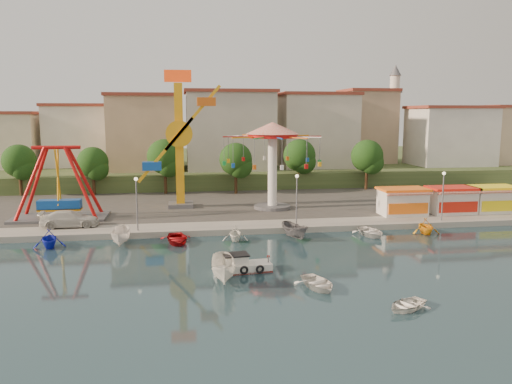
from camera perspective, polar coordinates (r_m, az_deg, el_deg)
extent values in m
plane|color=#132A35|center=(38.22, -2.83, -9.32)|extent=(200.00, 200.00, 0.00)
cube|color=#9E998E|center=(98.89, -6.31, 2.09)|extent=(200.00, 100.00, 0.60)
cube|color=#4C4944|center=(67.19, -5.31, -0.84)|extent=(90.00, 28.00, 0.01)
cube|color=#384C26|center=(103.72, -6.42, 3.08)|extent=(200.00, 60.00, 3.00)
cube|color=#59595E|center=(58.68, -21.45, -2.71)|extent=(10.00, 5.00, 0.30)
cube|color=#1249A6|center=(58.42, -21.53, -1.32)|extent=(4.50, 1.40, 1.00)
cylinder|color=#AE0F0D|center=(57.71, -21.88, 4.75)|extent=(5.00, 0.40, 0.40)
cube|color=#59595E|center=(62.21, -8.59, -1.46)|extent=(3.00, 3.00, 0.50)
cube|color=orange|center=(61.33, -8.75, 5.21)|extent=(1.00, 1.00, 15.00)
cube|color=red|center=(61.37, -8.93, 12.97)|extent=(3.20, 0.50, 1.40)
cylinder|color=orange|center=(60.46, -8.78, 6.58)|extent=(3.20, 0.50, 3.20)
cube|color=orange|center=(60.22, -7.25, 8.41)|extent=(6.82, 0.35, 7.78)
cube|color=#CB5412|center=(60.30, -5.71, 10.23)|extent=(2.20, 1.20, 1.00)
cylinder|color=#59595E|center=(60.55, 1.87, -1.70)|extent=(4.40, 4.40, 0.40)
cylinder|color=white|center=(59.91, 1.89, 2.35)|extent=(1.10, 1.10, 9.00)
cylinder|color=#AE0F0D|center=(59.57, 1.91, 6.46)|extent=(6.00, 6.00, 0.50)
cone|color=red|center=(59.54, 1.91, 7.32)|extent=(6.40, 6.40, 1.40)
cube|color=white|center=(58.92, 16.39, -1.17)|extent=(5.00, 3.00, 2.80)
cube|color=orange|center=(58.68, 16.46, 0.32)|extent=(5.40, 3.40, 0.25)
cube|color=red|center=(57.21, 17.15, -0.28)|extent=(5.00, 0.77, 0.43)
cube|color=white|center=(61.64, 21.43, -1.00)|extent=(5.00, 3.00, 2.80)
cube|color=red|center=(61.40, 21.51, 0.43)|extent=(5.40, 3.40, 0.25)
cube|color=red|center=(60.00, 22.30, -0.14)|extent=(5.00, 0.77, 0.43)
cube|color=white|center=(64.33, 25.41, -0.85)|extent=(5.00, 3.00, 2.80)
cube|color=yellow|center=(64.11, 25.51, 0.51)|extent=(5.40, 3.40, 0.25)
cube|color=red|center=(62.77, 26.34, -0.03)|extent=(5.00, 0.77, 0.43)
cylinder|color=#59595E|center=(50.14, -13.45, -1.50)|extent=(0.14, 0.14, 5.00)
cylinder|color=#59595E|center=(51.22, 4.67, -1.06)|extent=(0.14, 0.14, 5.00)
cylinder|color=#59595E|center=(56.96, 20.55, -0.59)|extent=(0.14, 0.14, 5.00)
cylinder|color=#382314|center=(77.12, -25.30, 0.94)|extent=(0.44, 0.44, 3.60)
sphere|color=black|center=(76.80, -25.45, 3.23)|extent=(4.60, 4.60, 4.60)
cylinder|color=#382314|center=(74.10, -18.05, 0.99)|extent=(0.44, 0.44, 3.40)
sphere|color=black|center=(73.77, -18.15, 3.24)|extent=(4.35, 4.35, 4.35)
cylinder|color=#382314|center=(72.60, -10.31, 1.34)|extent=(0.44, 0.44, 3.92)
sphere|color=black|center=(72.25, -10.39, 4.00)|extent=(5.02, 5.02, 5.02)
cylinder|color=#382314|center=(71.53, -2.32, 1.26)|extent=(0.44, 0.44, 3.66)
sphere|color=black|center=(71.18, -2.33, 3.77)|extent=(4.68, 4.68, 4.68)
cylinder|color=#382314|center=(76.12, 4.95, 1.75)|extent=(0.44, 0.44, 3.80)
sphere|color=black|center=(75.78, 4.99, 4.20)|extent=(4.86, 4.86, 4.86)
cylinder|color=#382314|center=(77.32, 12.50, 1.67)|extent=(0.44, 0.44, 3.77)
sphere|color=black|center=(76.99, 12.58, 4.07)|extent=(4.83, 4.83, 4.83)
cube|color=silver|center=(89.46, -19.97, 5.41)|extent=(12.33, 9.01, 8.63)
cube|color=tan|center=(88.29, -11.51, 6.57)|extent=(11.95, 9.28, 11.23)
cube|color=beige|center=(85.53, -2.29, 5.99)|extent=(12.59, 10.50, 9.20)
cube|color=beige|center=(91.26, 5.97, 6.15)|extent=(10.75, 9.23, 9.24)
cube|color=tan|center=(93.65, 14.23, 6.60)|extent=(12.77, 10.96, 11.21)
cube|color=silver|center=(97.37, 21.06, 6.69)|extent=(8.23, 8.98, 12.36)
cube|color=beige|center=(107.83, 25.26, 5.64)|extent=(11.59, 10.93, 8.76)
cylinder|color=silver|center=(98.39, 15.43, 8.04)|extent=(1.80, 1.80, 16.00)
cylinder|color=#59595E|center=(98.47, 15.55, 10.95)|extent=(2.80, 2.80, 0.30)
cone|color=#59595E|center=(98.71, 15.65, 13.27)|extent=(2.20, 2.20, 2.00)
cube|color=white|center=(38.62, -1.52, -8.71)|extent=(4.48, 2.13, 0.78)
cube|color=#AE0F0D|center=(38.67, -1.52, -8.98)|extent=(4.48, 2.13, 0.14)
cube|color=white|center=(38.45, -2.32, -7.78)|extent=(1.87, 1.49, 0.78)
cube|color=black|center=(38.33, -2.32, -7.16)|extent=(2.06, 1.68, 0.10)
torus|color=black|center=(37.76, -1.37, -8.91)|extent=(0.67, 0.25, 0.66)
torus|color=black|center=(37.96, 0.46, -8.82)|extent=(0.67, 0.25, 0.66)
imported|color=white|center=(35.33, 7.09, -10.29)|extent=(3.30, 4.06, 0.74)
imported|color=white|center=(32.85, 16.81, -12.22)|extent=(3.71, 3.39, 0.63)
imported|color=silver|center=(36.39, -3.70, -8.79)|extent=(1.92, 4.69, 1.79)
imported|color=silver|center=(54.00, -20.54, -2.90)|extent=(5.79, 2.58, 1.65)
imported|color=#1622C3|center=(48.79, -22.56, -4.93)|extent=(3.44, 3.77, 1.70)
imported|color=silver|center=(47.62, -15.15, -4.92)|extent=(1.62, 4.25, 1.64)
imported|color=#AA0D12|center=(47.37, -9.03, -5.28)|extent=(3.36, 4.38, 0.84)
imported|color=white|center=(47.52, -2.38, -4.73)|extent=(2.76, 3.10, 1.49)
imported|color=#505054|center=(48.44, 4.47, -4.44)|extent=(2.68, 4.31, 1.56)
imported|color=white|center=(50.76, 13.00, -4.46)|extent=(3.33, 4.28, 0.81)
imported|color=orange|center=(53.01, 18.83, -3.71)|extent=(2.91, 3.28, 1.61)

